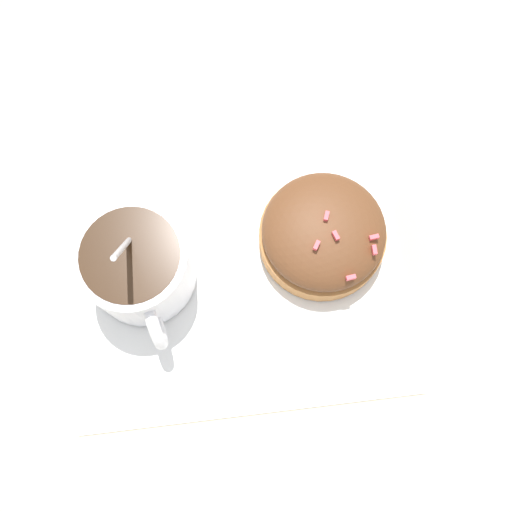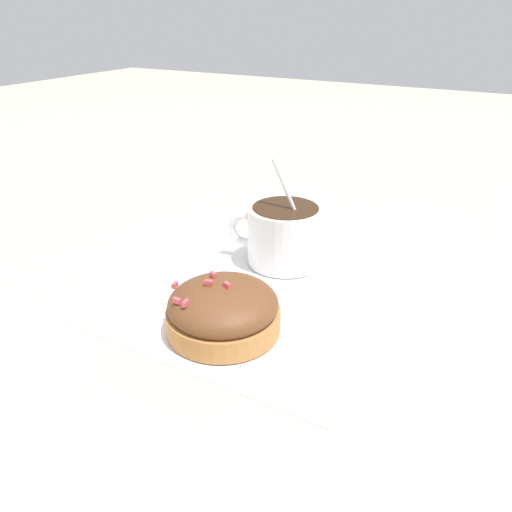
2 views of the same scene
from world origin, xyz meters
The scene contains 4 objects.
ground_plane centered at (0.00, 0.00, 0.00)m, with size 3.00×3.00×0.00m, color #C6B793.
paper_napkin centered at (0.00, 0.00, 0.00)m, with size 0.27×0.26×0.00m.
coffee_cup centered at (0.07, 0.01, 0.04)m, with size 0.08×0.11×0.12m.
frosted_pastry centered at (-0.07, 0.00, 0.02)m, with size 0.10×0.10×0.05m.
Camera 1 is at (0.00, 0.13, 0.47)m, focal length 42.00 mm.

